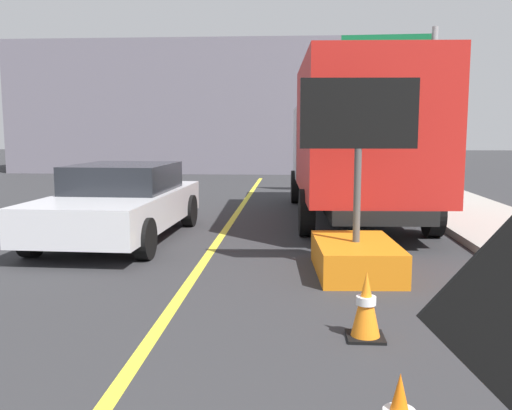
{
  "coord_description": "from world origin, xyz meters",
  "views": [
    {
      "loc": [
        1.35,
        0.41,
        1.99
      ],
      "look_at": [
        0.98,
        5.97,
        1.25
      ],
      "focal_mm": 39.36,
      "sensor_mm": 36.0,
      "label": 1
    }
  ],
  "objects": [
    {
      "name": "traffic_cone_mid_lane",
      "position": [
        2.06,
        5.67,
        0.33
      ],
      "size": [
        0.36,
        0.36,
        0.66
      ],
      "color": "black",
      "rests_on": "ground"
    },
    {
      "name": "arrow_board_trailer",
      "position": [
        2.24,
        8.19,
        0.48
      ],
      "size": [
        1.6,
        1.86,
        2.7
      ],
      "color": "orange",
      "rests_on": "ground"
    },
    {
      "name": "box_truck",
      "position": [
        2.74,
        13.1,
        1.84
      ],
      "size": [
        2.86,
        7.84,
        3.4
      ],
      "color": "black",
      "rests_on": "ground"
    },
    {
      "name": "lane_center_stripe",
      "position": [
        0.0,
        6.0,
        0.0
      ],
      "size": [
        0.14,
        36.0,
        0.01
      ],
      "primitive_type": "cube",
      "color": "yellow",
      "rests_on": "ground"
    },
    {
      "name": "far_building_block",
      "position": [
        -2.42,
        29.49,
        3.08
      ],
      "size": [
        19.48,
        6.94,
        6.17
      ],
      "primitive_type": "cube",
      "color": "slate",
      "rests_on": "ground"
    },
    {
      "name": "pickup_car",
      "position": [
        -1.8,
        10.47,
        0.7
      ],
      "size": [
        2.22,
        4.79,
        1.38
      ],
      "color": "silver",
      "rests_on": "ground"
    },
    {
      "name": "highway_guide_sign",
      "position": [
        4.67,
        17.57,
        3.42
      ],
      "size": [
        2.79,
        0.25,
        5.0
      ],
      "color": "gray",
      "rests_on": "ground"
    }
  ]
}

